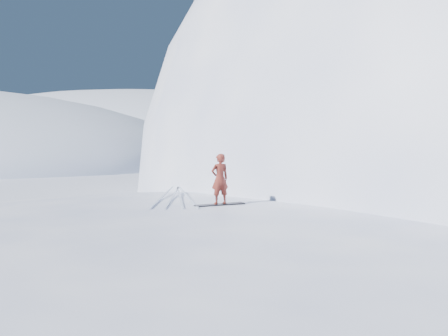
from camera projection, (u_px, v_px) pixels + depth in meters
name	position (u px, v px, depth m)	size (l,w,h in m)	color
ground	(158.00, 328.00, 10.34)	(400.00, 400.00, 0.00)	white
near_ridge	(218.00, 287.00, 13.18)	(36.00, 28.00, 4.80)	white
peak_shoulder	(390.00, 207.00, 28.81)	(28.00, 24.00, 18.00)	white
far_ridge_c	(131.00, 155.00, 124.41)	(140.00, 90.00, 36.00)	white
wind_bumps	(160.00, 295.00, 12.51)	(16.00, 14.40, 1.00)	white
snowboard	(220.00, 204.00, 13.78)	(1.67, 0.31, 0.03)	black
snowboarder	(220.00, 179.00, 13.72)	(0.58, 0.38, 1.59)	maroon
board_tracks	(176.00, 195.00, 15.92)	(2.34, 5.95, 0.04)	silver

